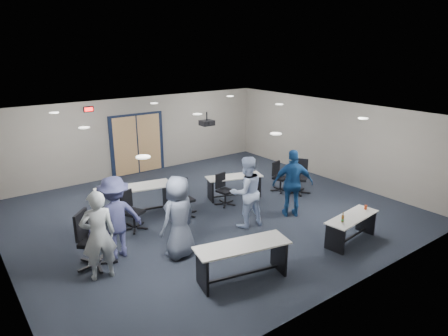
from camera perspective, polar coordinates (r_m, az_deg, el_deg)
floor at (r=11.06m, az=-2.14°, el=-6.42°), size 10.00×10.00×0.00m
back_wall at (r=14.42m, az=-12.40°, el=4.49°), size 10.00×0.04×2.70m
front_wall at (r=7.55m, az=17.63°, el=-7.81°), size 10.00×0.04×2.70m
right_wall at (r=13.93m, az=15.05°, el=3.86°), size 0.04×9.00×2.70m
ceiling at (r=10.28m, az=-2.31°, el=7.49°), size 10.00×9.00×0.04m
double_door at (r=14.45m, az=-12.26°, el=3.31°), size 2.00×0.07×2.20m
exit_sign at (r=13.61m, az=-18.78°, el=7.95°), size 0.32×0.07×0.18m
ceiling_projector at (r=10.90m, az=-2.46°, el=6.48°), size 0.35×0.32×0.37m
ceiling_can_lights at (r=10.49m, az=-3.08°, el=7.52°), size 6.24×5.74×0.02m
table_front_left at (r=7.94m, az=2.62°, el=-12.40°), size 1.96×1.03×0.76m
table_front_right at (r=9.83m, az=17.76°, el=-7.64°), size 1.62×0.71×0.87m
table_back_left at (r=10.98m, az=-12.68°, el=-3.92°), size 2.09×1.04×0.81m
table_back_right at (r=11.97m, az=1.47°, el=-2.15°), size 1.77×1.05×0.68m
chair_back_a at (r=10.19m, az=-12.79°, el=-6.00°), size 0.84×0.84×0.99m
chair_back_b at (r=10.78m, az=-5.61°, el=-4.33°), size 0.63×0.63×0.98m
chair_back_c at (r=11.43m, az=0.19°, el=-3.13°), size 0.67×0.67×0.91m
chair_back_d at (r=12.64m, az=8.12°, el=-1.26°), size 0.70×0.70×0.93m
chair_loose_left at (r=8.75m, az=-18.02°, el=-9.69°), size 1.07×1.07×1.21m
chair_loose_right at (r=12.52m, az=10.71°, el=-1.26°), size 0.93×0.93×1.06m
person_gray at (r=8.18m, az=-17.51°, el=-9.18°), size 0.72×0.53×1.83m
person_plaid at (r=8.63m, az=-6.49°, el=-6.99°), size 1.01×0.79×1.83m
person_lightblue at (r=10.00m, az=3.21°, el=-3.42°), size 0.98×0.82×1.83m
person_navy at (r=10.74m, az=9.80°, el=-2.17°), size 1.14×0.97×1.83m
person_back at (r=8.87m, az=-15.28°, el=-6.83°), size 1.20×0.71×1.83m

